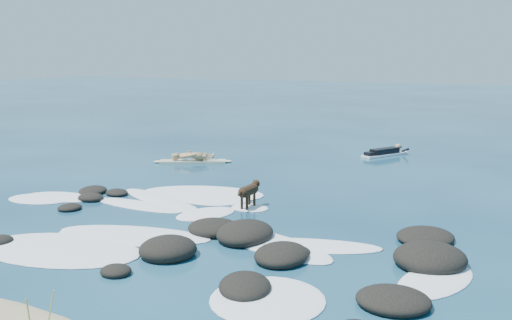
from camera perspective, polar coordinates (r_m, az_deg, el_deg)
The scene contains 6 objects.
ground at distance 15.38m, azimuth -5.28°, elevation -5.84°, with size 160.00×160.00×0.00m, color #0A2642.
reef_rocks at distance 12.87m, azimuth 1.78°, elevation -8.53°, with size 12.18×6.48×0.59m.
breaking_foam at distance 15.01m, azimuth -8.01°, elevation -6.26°, with size 13.80×9.18×0.12m.
standing_surfer_rig at distance 23.22m, azimuth -6.36°, elevation 1.49°, with size 2.95×1.79×1.82m.
paddling_surfer_rig at distance 25.42m, azimuth 12.80°, elevation 0.77°, with size 1.76×2.44×0.45m.
dog at distance 16.15m, azimuth -0.68°, elevation -3.08°, with size 0.34×1.25×0.79m.
Camera 1 is at (7.81, -12.53, 4.28)m, focal length 40.00 mm.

